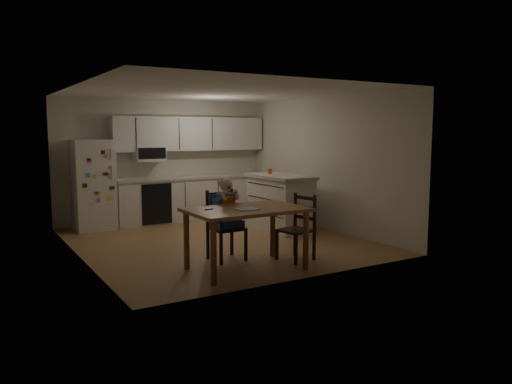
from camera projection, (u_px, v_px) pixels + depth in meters
The scene contains 10 objects.
room at pixel (205, 166), 8.73m from camera, with size 4.52×5.01×2.51m.
refrigerator at pixel (93, 185), 9.41m from camera, with size 0.72×0.70×1.70m, color silver.
kitchen_run at pixel (191, 178), 10.53m from camera, with size 3.37×0.62×2.15m.
kitchen_island at pixel (280, 202), 9.39m from camera, with size 0.74×1.41×1.04m.
red_cup at pixel (270, 171), 9.59m from camera, with size 0.08×0.08×0.10m, color red.
dining_table at pixel (246, 216), 6.67m from camera, with size 1.56×1.00×0.83m.
napkin at pixel (247, 209), 6.53m from camera, with size 0.28×0.25×0.01m, color #A8A8AD.
toddler_spoon at pixel (209, 209), 6.49m from camera, with size 0.02×0.02×0.12m, color #2546B7.
chair_booster at pixel (225, 211), 7.19m from camera, with size 0.46×0.46×1.19m.
chair_side at pixel (300, 223), 7.23m from camera, with size 0.49×0.49×0.95m.
Camera 1 is at (-3.72, -7.45, 1.85)m, focal length 35.00 mm.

